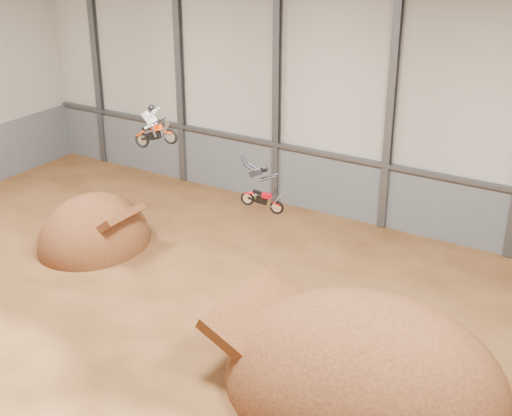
{
  "coord_description": "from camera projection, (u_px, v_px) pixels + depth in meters",
  "views": [
    {
      "loc": [
        15.82,
        -18.63,
        16.42
      ],
      "look_at": [
        1.94,
        4.0,
        4.81
      ],
      "focal_mm": 50.0,
      "sensor_mm": 36.0,
      "label": 1
    }
  ],
  "objects": [
    {
      "name": "floor",
      "position": [
        163.0,
        341.0,
        28.7
      ],
      "size": [
        40.0,
        40.0,
        0.0
      ],
      "primitive_type": "plane",
      "color": "#492913",
      "rests_on": "ground"
    },
    {
      "name": "back_wall",
      "position": [
        333.0,
        91.0,
        37.62
      ],
      "size": [
        40.0,
        0.1,
        14.0
      ],
      "primitive_type": "cube",
      "color": "#ACA698",
      "rests_on": "ground"
    },
    {
      "name": "lower_band_back",
      "position": [
        328.0,
        184.0,
        39.64
      ],
      "size": [
        39.8,
        0.18,
        3.5
      ],
      "primitive_type": "cube",
      "color": "#5B5D63",
      "rests_on": "ground"
    },
    {
      "name": "steel_rail",
      "position": [
        329.0,
        154.0,
        38.8
      ],
      "size": [
        39.8,
        0.35,
        0.2
      ],
      "primitive_type": "cube",
      "color": "#47494F",
      "rests_on": "lower_band_back"
    },
    {
      "name": "steel_column_0",
      "position": [
        96.0,
        58.0,
        45.44
      ],
      "size": [
        0.4,
        0.36,
        13.9
      ],
      "primitive_type": "cube",
      "color": "#47494F",
      "rests_on": "ground"
    },
    {
      "name": "steel_column_1",
      "position": [
        180.0,
        70.0,
        42.25
      ],
      "size": [
        0.4,
        0.36,
        13.9
      ],
      "primitive_type": "cube",
      "color": "#47494F",
      "rests_on": "ground"
    },
    {
      "name": "steel_column_2",
      "position": [
        277.0,
        84.0,
        39.06
      ],
      "size": [
        0.4,
        0.36,
        13.9
      ],
      "primitive_type": "cube",
      "color": "#47494F",
      "rests_on": "ground"
    },
    {
      "name": "steel_column_3",
      "position": [
        391.0,
        101.0,
        35.86
      ],
      "size": [
        0.4,
        0.36,
        13.9
      ],
      "primitive_type": "cube",
      "color": "#47494F",
      "rests_on": "ground"
    },
    {
      "name": "takeoff_ramp",
      "position": [
        95.0,
        245.0,
        36.67
      ],
      "size": [
        5.34,
        6.16,
        5.34
      ],
      "primitive_type": "ellipsoid",
      "color": "#422010",
      "rests_on": "ground"
    },
    {
      "name": "landing_ramp",
      "position": [
        364.0,
        385.0,
        26.13
      ],
      "size": [
        10.57,
        9.35,
        6.1
      ],
      "primitive_type": "ellipsoid",
      "color": "#422010",
      "rests_on": "ground"
    },
    {
      "name": "fmx_rider_a",
      "position": [
        157.0,
        124.0,
        31.71
      ],
      "size": [
        2.78,
        1.17,
        2.54
      ],
      "primitive_type": null,
      "rotation": [
        0.0,
        -0.25,
        0.11
      ],
      "color": "red"
    },
    {
      "name": "fmx_rider_b",
      "position": [
        261.0,
        185.0,
        27.97
      ],
      "size": [
        2.82,
        1.28,
        2.46
      ],
      "primitive_type": null,
      "rotation": [
        0.0,
        0.18,
        0.22
      ],
      "color": "red"
    }
  ]
}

